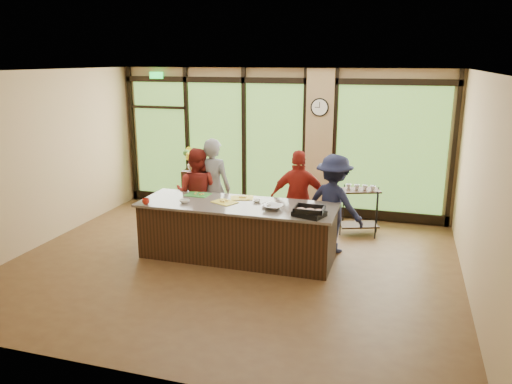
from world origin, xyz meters
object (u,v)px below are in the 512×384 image
Objects in this scene: flower_stand at (194,189)px; bar_cart at (360,205)px; cook_right at (334,204)px; cook_left at (213,188)px; island_base at (237,232)px; roasting_pan at (309,214)px.

bar_cart reaches higher than flower_stand.
cook_right reaches higher than bar_cart.
cook_left reaches higher than bar_cart.
cook_left reaches higher than cook_right.
flower_stand is at bearing -53.75° from cook_left.
cook_left is (-0.74, 0.83, 0.47)m from island_base.
cook_left is 2.02m from flower_stand.
island_base is at bearing -175.56° from roasting_pan.
cook_right is 1.99× the size of flower_stand.
island_base reaches higher than flower_stand.
roasting_pan is (1.98, -1.14, 0.04)m from cook_left.
roasting_pan is at bearing -47.24° from flower_stand.
roasting_pan is 4.17m from flower_stand.
roasting_pan is 2.15m from bar_cart.
cook_left is 2.28m from roasting_pan.
cook_right is (1.45, 0.73, 0.39)m from island_base.
cook_left is 4.22× the size of roasting_pan.
island_base is 7.17× the size of roasting_pan.
island_base is at bearing 51.58° from cook_right.
flower_stand is at bearing 156.63° from roasting_pan.
cook_right is at bearing 179.33° from cook_left.
flower_stand is (-1.10, 1.62, -0.49)m from cook_left.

